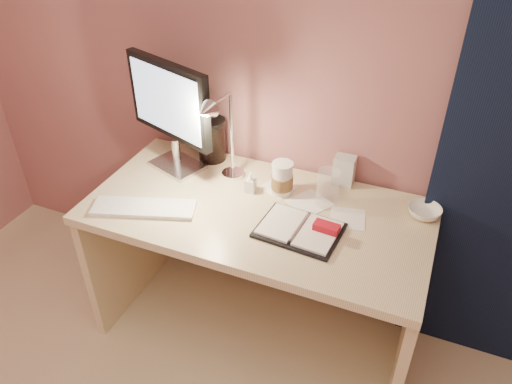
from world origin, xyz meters
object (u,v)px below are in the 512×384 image
at_px(coffee_cup, 282,179).
at_px(product_box, 344,171).
at_px(keyboard, 144,208).
at_px(desk_lamp, 223,134).
at_px(monitor, 171,107).
at_px(clear_cup, 328,188).
at_px(lotion_bottle, 250,183).
at_px(dark_jar, 212,142).
at_px(bowl, 424,212).
at_px(planner, 302,229).
at_px(desk, 264,240).

relative_size(coffee_cup, product_box, 1.12).
height_order(keyboard, desk_lamp, desk_lamp).
xyz_separation_m(monitor, clear_cup, (0.71, -0.02, -0.22)).
bearing_deg(desk_lamp, lotion_bottle, 18.76).
distance_m(coffee_cup, lotion_bottle, 0.14).
bearing_deg(dark_jar, keyboard, -99.42).
relative_size(monitor, desk_lamp, 1.18).
bearing_deg(lotion_bottle, keyboard, -140.94).
xyz_separation_m(keyboard, clear_cup, (0.68, 0.32, 0.07)).
xyz_separation_m(keyboard, desk_lamp, (0.24, 0.26, 0.26)).
bearing_deg(desk_lamp, dark_jar, 136.10).
bearing_deg(dark_jar, product_box, 2.59).
xyz_separation_m(bowl, desk_lamp, (-0.82, -0.13, 0.25)).
distance_m(dark_jar, desk_lamp, 0.32).
height_order(planner, clear_cup, clear_cup).
bearing_deg(lotion_bottle, desk, -21.06).
xyz_separation_m(keyboard, lotion_bottle, (0.35, 0.28, 0.04)).
xyz_separation_m(planner, product_box, (0.06, 0.39, 0.05)).
relative_size(desk, monitor, 2.77).
bearing_deg(coffee_cup, clear_cup, -1.17).
xyz_separation_m(desk, planner, (0.21, -0.14, 0.24)).
xyz_separation_m(coffee_cup, product_box, (0.22, 0.17, -0.00)).
relative_size(planner, desk_lamp, 0.77).
bearing_deg(product_box, coffee_cup, -143.12).
bearing_deg(bowl, product_box, 163.83).
distance_m(planner, dark_jar, 0.67).
bearing_deg(keyboard, desk, 12.46).
xyz_separation_m(monitor, dark_jar, (0.12, 0.13, -0.21)).
distance_m(lotion_bottle, desk_lamp, 0.25).
relative_size(monitor, planner, 1.53).
distance_m(desk, lotion_bottle, 0.28).
relative_size(bowl, desk_lamp, 0.31).
xyz_separation_m(planner, bowl, (0.42, 0.28, 0.01)).
height_order(dark_jar, desk_lamp, desk_lamp).
bearing_deg(product_box, lotion_bottle, -149.60).
xyz_separation_m(dark_jar, product_box, (0.62, 0.03, -0.02)).
bearing_deg(desk, dark_jar, 148.50).
distance_m(desk, bowl, 0.69).
bearing_deg(desk, planner, -34.22).
xyz_separation_m(desk, bowl, (0.63, 0.14, 0.25)).
bearing_deg(monitor, coffee_cup, 18.22).
height_order(keyboard, bowl, bowl).
relative_size(clear_cup, bowl, 1.20).
bearing_deg(planner, desk, 150.19).
height_order(monitor, keyboard, monitor).
xyz_separation_m(coffee_cup, clear_cup, (0.20, -0.00, 0.01)).
bearing_deg(desk, coffee_cup, 52.42).
bearing_deg(bowl, coffee_cup, -173.33).
height_order(coffee_cup, lotion_bottle, coffee_cup).
bearing_deg(keyboard, planner, -8.68).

